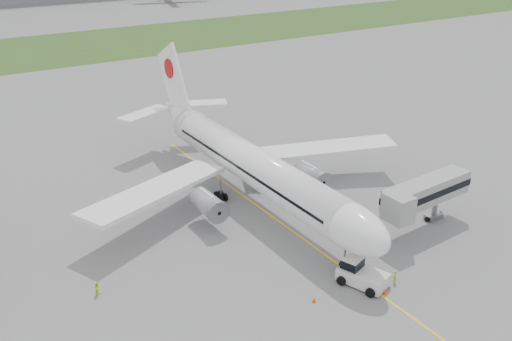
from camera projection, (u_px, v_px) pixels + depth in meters
ground at (269, 214)px, 74.52m from camera, size 600.00×600.00×0.00m
apron_markings at (291, 230)px, 70.67m from camera, size 70.00×70.00×0.04m
grass_strip at (42, 50)px, 166.98m from camera, size 600.00×50.00×0.02m
airliner at (249, 162)px, 75.98m from camera, size 48.13×53.95×17.88m
pushback_tug at (360, 273)px, 60.00m from camera, size 4.70×5.72×2.60m
jet_bridge at (423, 194)px, 68.92m from camera, size 14.23×4.83×6.58m
safety_cone_left at (314, 300)px, 57.29m from camera, size 0.42×0.42×0.58m
safety_cone_right at (386, 292)px, 58.54m from camera, size 0.45×0.45×0.62m
ground_crew_near at (395, 277)px, 60.13m from camera, size 0.67×0.62×1.55m
ground_crew_far at (98, 288)px, 58.26m from camera, size 0.96×0.94×1.56m
distant_aircraft_right at (172, 2)px, 262.44m from camera, size 40.64×37.83×12.99m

